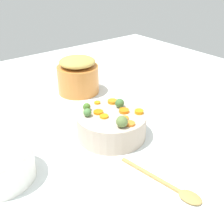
% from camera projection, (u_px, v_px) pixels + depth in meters
% --- Properties ---
extents(tabletop, '(2.40, 2.40, 0.02)m').
position_uv_depth(tabletop, '(117.00, 141.00, 1.11)').
color(tabletop, white).
rests_on(tabletop, ground).
extents(serving_bowl_carrots, '(0.27, 0.27, 0.09)m').
position_uv_depth(serving_bowl_carrots, '(112.00, 125.00, 1.11)').
color(serving_bowl_carrots, '#C4B09B').
rests_on(serving_bowl_carrots, tabletop).
extents(metal_pot, '(0.21, 0.21, 0.14)m').
position_uv_depth(metal_pot, '(78.00, 79.00, 1.46)').
color(metal_pot, orange).
rests_on(metal_pot, tabletop).
extents(stuffing_mound, '(0.18, 0.18, 0.05)m').
position_uv_depth(stuffing_mound, '(77.00, 62.00, 1.42)').
color(stuffing_mound, tan).
rests_on(stuffing_mound, metal_pot).
extents(carrot_slice_0, '(0.04, 0.04, 0.01)m').
position_uv_depth(carrot_slice_0, '(139.00, 112.00, 1.09)').
color(carrot_slice_0, orange).
rests_on(carrot_slice_0, serving_bowl_carrots).
extents(carrot_slice_1, '(0.05, 0.05, 0.01)m').
position_uv_depth(carrot_slice_1, '(98.00, 112.00, 1.10)').
color(carrot_slice_1, orange).
rests_on(carrot_slice_1, serving_bowl_carrots).
extents(carrot_slice_2, '(0.03, 0.03, 0.01)m').
position_uv_depth(carrot_slice_2, '(97.00, 103.00, 1.17)').
color(carrot_slice_2, orange).
rests_on(carrot_slice_2, serving_bowl_carrots).
extents(carrot_slice_3, '(0.04, 0.04, 0.01)m').
position_uv_depth(carrot_slice_3, '(130.00, 124.00, 1.02)').
color(carrot_slice_3, orange).
rests_on(carrot_slice_3, serving_bowl_carrots).
extents(carrot_slice_4, '(0.04, 0.04, 0.01)m').
position_uv_depth(carrot_slice_4, '(104.00, 116.00, 1.07)').
color(carrot_slice_4, orange).
rests_on(carrot_slice_4, serving_bowl_carrots).
extents(carrot_slice_5, '(0.03, 0.03, 0.01)m').
position_uv_depth(carrot_slice_5, '(125.00, 118.00, 1.06)').
color(carrot_slice_5, orange).
rests_on(carrot_slice_5, serving_bowl_carrots).
extents(carrot_slice_6, '(0.05, 0.05, 0.01)m').
position_uv_depth(carrot_slice_6, '(124.00, 111.00, 1.10)').
color(carrot_slice_6, orange).
rests_on(carrot_slice_6, serving_bowl_carrots).
extents(carrot_slice_7, '(0.05, 0.05, 0.01)m').
position_uv_depth(carrot_slice_7, '(113.00, 101.00, 1.17)').
color(carrot_slice_7, orange).
rests_on(carrot_slice_7, serving_bowl_carrots).
extents(brussels_sprout_0, '(0.04, 0.04, 0.04)m').
position_uv_depth(brussels_sprout_0, '(120.00, 103.00, 1.13)').
color(brussels_sprout_0, '#426F36').
rests_on(brussels_sprout_0, serving_bowl_carrots).
extents(brussels_sprout_1, '(0.03, 0.03, 0.03)m').
position_uv_depth(brussels_sprout_1, '(87.00, 112.00, 1.07)').
color(brussels_sprout_1, '#4E8141').
rests_on(brussels_sprout_1, serving_bowl_carrots).
extents(brussels_sprout_2, '(0.03, 0.03, 0.03)m').
position_uv_depth(brussels_sprout_2, '(87.00, 107.00, 1.11)').
color(brussels_sprout_2, '#447226').
rests_on(brussels_sprout_2, serving_bowl_carrots).
extents(brussels_sprout_3, '(0.04, 0.04, 0.04)m').
position_uv_depth(brussels_sprout_3, '(122.00, 122.00, 1.00)').
color(brussels_sprout_3, '#5F773D').
rests_on(brussels_sprout_3, serving_bowl_carrots).
extents(wooden_spoon, '(0.07, 0.30, 0.01)m').
position_uv_depth(wooden_spoon, '(175.00, 189.00, 0.87)').
color(wooden_spoon, tan).
rests_on(wooden_spoon, tabletop).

